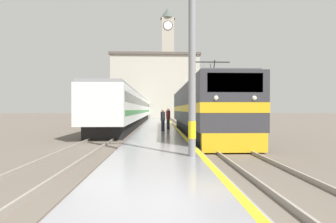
# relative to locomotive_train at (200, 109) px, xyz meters

# --- Properties ---
(ground_plane) EXTENTS (200.00, 200.00, 0.00)m
(ground_plane) POSITION_rel_locomotive_train_xyz_m (-3.17, 14.81, -1.90)
(ground_plane) COLOR #60564C
(platform) EXTENTS (3.31, 140.00, 0.29)m
(platform) POSITION_rel_locomotive_train_xyz_m (-3.17, 9.81, -1.76)
(platform) COLOR gray
(platform) RESTS_ON ground
(rail_track_near) EXTENTS (2.83, 140.00, 0.16)m
(rail_track_near) POSITION_rel_locomotive_train_xyz_m (0.00, 9.81, -1.87)
(rail_track_near) COLOR #60564C
(rail_track_near) RESTS_ON ground
(rail_track_far) EXTENTS (2.84, 140.00, 0.16)m
(rail_track_far) POSITION_rel_locomotive_train_xyz_m (-6.57, 9.81, -1.87)
(rail_track_far) COLOR #60564C
(rail_track_far) RESTS_ON ground
(locomotive_train) EXTENTS (2.92, 18.42, 4.69)m
(locomotive_train) POSITION_rel_locomotive_train_xyz_m (0.00, 0.00, 0.00)
(locomotive_train) COLOR black
(locomotive_train) RESTS_ON ground
(passenger_train) EXTENTS (2.92, 51.79, 3.62)m
(passenger_train) POSITION_rel_locomotive_train_xyz_m (-6.57, 20.87, 0.06)
(passenger_train) COLOR black
(passenger_train) RESTS_ON ground
(catenary_mast) EXTENTS (2.31, 0.27, 8.84)m
(catenary_mast) POSITION_rel_locomotive_train_xyz_m (-1.94, -10.88, 2.78)
(catenary_mast) COLOR gray
(catenary_mast) RESTS_ON platform
(person_on_platform) EXTENTS (0.34, 0.34, 1.75)m
(person_on_platform) POSITION_rel_locomotive_train_xyz_m (-2.39, 1.48, -0.70)
(person_on_platform) COLOR #23232D
(person_on_platform) RESTS_ON platform
(second_waiting_passenger) EXTENTS (0.34, 0.34, 1.65)m
(second_waiting_passenger) POSITION_rel_locomotive_train_xyz_m (-2.85, -0.56, -0.76)
(second_waiting_passenger) COLOR #23232D
(second_waiting_passenger) RESTS_ON platform
(clock_tower) EXTENTS (4.04, 4.04, 29.12)m
(clock_tower) POSITION_rel_locomotive_train_xyz_m (-0.77, 50.50, 13.38)
(clock_tower) COLOR #ADA393
(clock_tower) RESTS_ON ground
(station_building) EXTENTS (18.84, 8.43, 13.63)m
(station_building) POSITION_rel_locomotive_train_xyz_m (-3.91, 37.51, 4.94)
(station_building) COLOR #B7B2A3
(station_building) RESTS_ON ground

